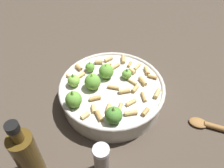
# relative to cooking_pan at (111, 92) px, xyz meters

# --- Properties ---
(ground_plane) EXTENTS (2.40, 2.40, 0.00)m
(ground_plane) POSITION_rel_cooking_pan_xyz_m (-0.00, 0.00, -0.04)
(ground_plane) COLOR #42382D
(cooking_pan) EXTENTS (0.31, 0.31, 0.12)m
(cooking_pan) POSITION_rel_cooking_pan_xyz_m (0.00, 0.00, 0.00)
(cooking_pan) COLOR beige
(cooking_pan) RESTS_ON ground
(pepper_shaker) EXTENTS (0.04, 0.04, 0.10)m
(pepper_shaker) POSITION_rel_cooking_pan_xyz_m (0.20, -0.11, 0.01)
(pepper_shaker) COLOR gray
(pepper_shaker) RESTS_ON ground
(olive_oil_bottle) EXTENTS (0.06, 0.06, 0.20)m
(olive_oil_bottle) POSITION_rel_cooking_pan_xyz_m (0.13, -0.26, 0.04)
(olive_oil_bottle) COLOR #4C3814
(olive_oil_bottle) RESTS_ON ground
(wooden_spoon) EXTENTS (0.16, 0.17, 0.02)m
(wooden_spoon) POSITION_rel_cooking_pan_xyz_m (0.22, 0.25, -0.03)
(wooden_spoon) COLOR olive
(wooden_spoon) RESTS_ON ground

